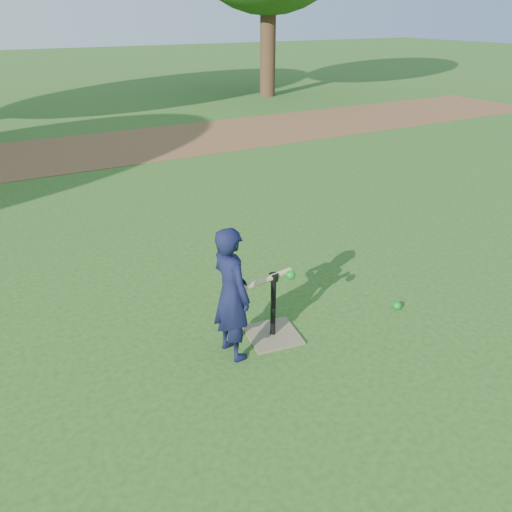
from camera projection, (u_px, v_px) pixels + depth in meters
ground at (317, 332)px, 4.42m from camera, size 80.00×80.00×0.00m
dirt_strip at (106, 148)px, 10.29m from camera, size 24.00×3.00×0.01m
child at (231, 294)px, 3.91m from camera, size 0.31×0.44×1.13m
wiffle_ball_ground at (397, 306)px, 4.74m from camera, size 0.08×0.08×0.08m
batting_tee at (273, 325)px, 4.32m from camera, size 0.49×0.49×0.61m
swing_action at (265, 281)px, 4.03m from camera, size 0.63×0.17×0.09m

